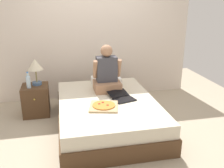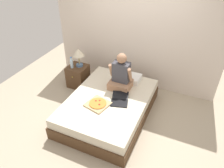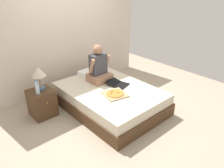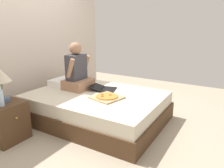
# 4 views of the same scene
# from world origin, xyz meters

# --- Properties ---
(ground_plane) EXTENTS (5.90, 5.90, 0.00)m
(ground_plane) POSITION_xyz_m (0.00, 0.00, 0.00)
(ground_plane) COLOR tan
(wall_back) EXTENTS (3.90, 0.12, 2.50)m
(wall_back) POSITION_xyz_m (0.00, 1.41, 1.25)
(wall_back) COLOR beige
(wall_back) RESTS_ON ground
(bed) EXTENTS (1.51, 2.09, 0.45)m
(bed) POSITION_xyz_m (0.00, 0.00, 0.22)
(bed) COLOR #4C331E
(bed) RESTS_ON ground
(nightstand_left) EXTENTS (0.44, 0.47, 0.53)m
(nightstand_left) POSITION_xyz_m (-1.13, 0.67, 0.26)
(nightstand_left) COLOR #4C331E
(nightstand_left) RESTS_ON ground
(lamp_on_left_nightstand) EXTENTS (0.26, 0.26, 0.45)m
(lamp_on_left_nightstand) POSITION_xyz_m (-1.09, 0.72, 0.85)
(lamp_on_left_nightstand) COLOR #4C6B93
(lamp_on_left_nightstand) RESTS_ON nightstand_left
(water_bottle) EXTENTS (0.07, 0.07, 0.28)m
(water_bottle) POSITION_xyz_m (-1.21, 0.58, 0.64)
(water_bottle) COLOR silver
(water_bottle) RESTS_ON nightstand_left
(pillow) EXTENTS (0.52, 0.34, 0.12)m
(pillow) POSITION_xyz_m (0.13, 0.77, 0.51)
(pillow) COLOR white
(pillow) RESTS_ON bed
(person_seated) EXTENTS (0.47, 0.40, 0.78)m
(person_seated) POSITION_xyz_m (0.08, 0.43, 0.73)
(person_seated) COLOR #A37556
(person_seated) RESTS_ON bed
(laptop) EXTENTS (0.42, 0.49, 0.07)m
(laptop) POSITION_xyz_m (0.24, -0.01, 0.47)
(laptop) COLOR black
(laptop) RESTS_ON bed
(pizza_box) EXTENTS (0.48, 0.48, 0.05)m
(pizza_box) POSITION_xyz_m (-0.10, -0.27, 0.46)
(pizza_box) COLOR tan
(pizza_box) RESTS_ON bed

